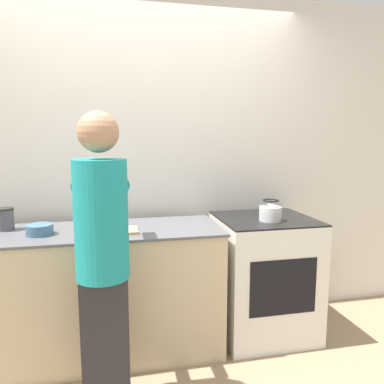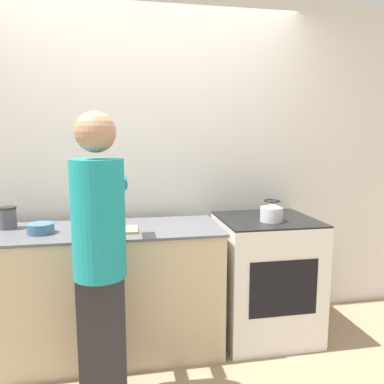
% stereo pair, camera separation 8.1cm
% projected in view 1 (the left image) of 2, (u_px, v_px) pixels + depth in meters
% --- Properties ---
extents(ground_plane, '(12.00, 12.00, 0.00)m').
position_uv_depth(ground_plane, '(154.00, 371.00, 2.42)').
color(ground_plane, '#997F60').
extents(wall_back, '(8.00, 0.05, 2.60)m').
position_uv_depth(wall_back, '(141.00, 163.00, 2.94)').
color(wall_back, silver).
rests_on(wall_back, ground_plane).
extents(counter, '(1.75, 0.62, 0.89)m').
position_uv_depth(counter, '(94.00, 293.00, 2.57)').
color(counter, '#C6B28E').
rests_on(counter, ground_plane).
extents(oven, '(0.69, 0.66, 0.91)m').
position_uv_depth(oven, '(264.00, 275.00, 2.87)').
color(oven, silver).
rests_on(oven, ground_plane).
extents(person, '(0.32, 0.56, 1.64)m').
position_uv_depth(person, '(102.00, 250.00, 1.99)').
color(person, '#2A272B').
rests_on(person, ground_plane).
extents(cutting_board, '(0.39, 0.19, 0.02)m').
position_uv_depth(cutting_board, '(108.00, 231.00, 2.43)').
color(cutting_board, tan).
rests_on(cutting_board, counter).
extents(knife, '(0.22, 0.10, 0.01)m').
position_uv_depth(knife, '(106.00, 231.00, 2.40)').
color(knife, silver).
rests_on(knife, cutting_board).
extents(kettle, '(0.16, 0.16, 0.15)m').
position_uv_depth(kettle, '(270.00, 212.00, 2.69)').
color(kettle, silver).
rests_on(kettle, oven).
extents(bowl_prep, '(0.17, 0.17, 0.07)m').
position_uv_depth(bowl_prep, '(40.00, 230.00, 2.38)').
color(bowl_prep, '#426684').
rests_on(bowl_prep, counter).
extents(canister_jar, '(0.12, 0.12, 0.15)m').
position_uv_depth(canister_jar, '(5.00, 219.00, 2.49)').
color(canister_jar, '#4C4C51').
rests_on(canister_jar, counter).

